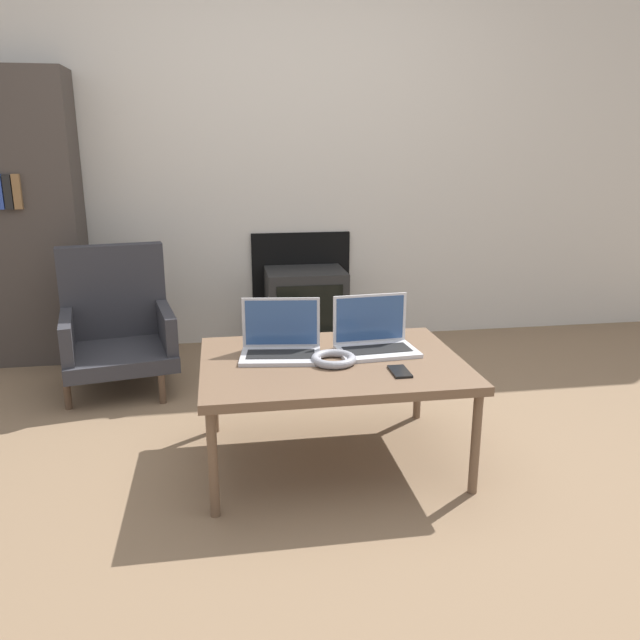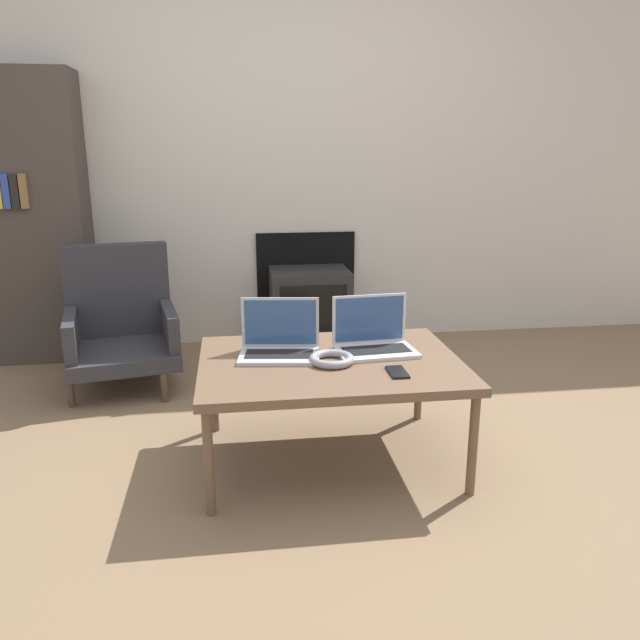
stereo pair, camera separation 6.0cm
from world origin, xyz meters
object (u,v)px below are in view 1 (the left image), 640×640
(headphones, at_px, (334,359))
(armchair, at_px, (117,323))
(laptop_right, at_px, (374,338))
(laptop_left, at_px, (281,343))
(tv, at_px, (306,310))
(phone, at_px, (400,371))

(headphones, height_order, armchair, armchair)
(laptop_right, bearing_deg, laptop_left, 175.60)
(laptop_left, bearing_deg, tv, 85.74)
(phone, height_order, armchair, armchair)
(headphones, xyz_separation_m, armchair, (-1.01, 1.11, -0.11))
(headphones, distance_m, tv, 1.57)
(laptop_left, xyz_separation_m, headphones, (0.20, -0.13, -0.04))
(laptop_left, bearing_deg, phone, -25.73)
(laptop_right, relative_size, armchair, 0.45)
(laptop_right, distance_m, armchair, 1.56)
(laptop_right, xyz_separation_m, armchair, (-1.20, 0.97, -0.15))
(laptop_right, xyz_separation_m, headphones, (-0.20, -0.13, -0.04))
(armchair, bearing_deg, laptop_right, -49.89)
(phone, xyz_separation_m, armchair, (-1.24, 1.26, -0.10))
(headphones, bearing_deg, tv, 86.33)
(laptop_right, relative_size, tv, 0.66)
(laptop_left, bearing_deg, laptop_right, 7.70)
(laptop_left, height_order, tv, laptop_left)
(tv, relative_size, armchair, 0.69)
(armchair, bearing_deg, phone, -56.40)
(headphones, bearing_deg, phone, -33.22)
(headphones, bearing_deg, laptop_left, 146.41)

